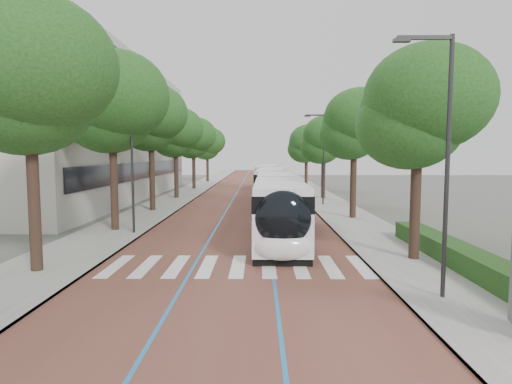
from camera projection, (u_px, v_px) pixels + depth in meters
ground at (232, 273)px, 16.42m from camera, size 160.00×160.00×0.00m
road at (251, 189)px, 56.26m from camera, size 11.00×140.00×0.02m
sidewalk_left at (194, 189)px, 56.31m from camera, size 4.00×140.00×0.12m
sidewalk_right at (308, 189)px, 56.21m from camera, size 4.00×140.00×0.12m
kerb_left at (208, 189)px, 56.30m from camera, size 0.20×140.00×0.14m
kerb_right at (293, 189)px, 56.22m from camera, size 0.20×140.00×0.14m
zebra_crossing at (238, 266)px, 17.41m from camera, size 10.55×3.60×0.01m
lane_line_left at (239, 189)px, 56.27m from camera, size 0.12×126.00×0.01m
lane_line_right at (263, 189)px, 56.25m from camera, size 0.12×126.00×0.01m
office_building at (59, 131)px, 43.83m from camera, size 18.11×40.00×14.00m
hedge at (469, 261)px, 16.31m from camera, size 1.20×14.00×0.80m
streetlight_near at (442, 146)px, 12.96m from camera, size 1.82×0.20×8.00m
streetlight_far at (322, 152)px, 37.87m from camera, size 1.82×0.20×8.00m
lamp_post_left at (132, 162)px, 24.07m from camera, size 0.14×0.14×8.00m
trees_left at (164, 129)px, 38.37m from camera, size 6.15×60.78×9.95m
trees_right at (332, 138)px, 38.66m from camera, size 5.47×47.35×8.56m
lead_bus at (277, 204)px, 25.49m from camera, size 2.81×18.43×3.20m
bus_queued_0 at (271, 185)px, 40.97m from camera, size 3.35×12.54×3.20m
bus_queued_1 at (268, 178)px, 54.35m from camera, size 3.31×12.53×3.20m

